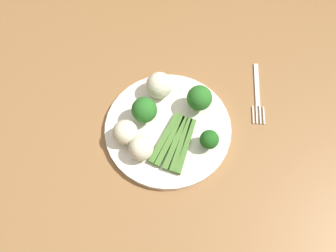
# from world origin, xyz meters

# --- Properties ---
(ground_plane) EXTENTS (6.00, 6.00, 0.02)m
(ground_plane) POSITION_xyz_m (0.00, 0.00, -0.01)
(ground_plane) COLOR tan
(dining_table) EXTENTS (1.16, 1.05, 0.75)m
(dining_table) POSITION_xyz_m (0.00, 0.00, 0.65)
(dining_table) COLOR olive
(dining_table) RESTS_ON ground_plane
(chair) EXTENTS (0.41, 0.41, 0.87)m
(chair) POSITION_xyz_m (0.03, -0.66, 0.50)
(chair) COLOR #9E754C
(chair) RESTS_ON ground_plane
(plate) EXTENTS (0.28, 0.28, 0.01)m
(plate) POSITION_xyz_m (0.03, -0.03, 0.76)
(plate) COLOR silver
(plate) RESTS_ON dining_table
(asparagus_bundle) EXTENTS (0.12, 0.14, 0.01)m
(asparagus_bundle) POSITION_xyz_m (0.02, 0.01, 0.78)
(asparagus_bundle) COLOR #47752D
(asparagus_bundle) RESTS_ON plate
(broccoli_back) EXTENTS (0.04, 0.04, 0.05)m
(broccoli_back) POSITION_xyz_m (-0.05, 0.02, 0.80)
(broccoli_back) COLOR #4C7F2B
(broccoli_back) RESTS_ON plate
(broccoli_near_center) EXTENTS (0.06, 0.06, 0.07)m
(broccoli_near_center) POSITION_xyz_m (0.08, -0.06, 0.81)
(broccoli_near_center) COLOR #568E33
(broccoli_near_center) RESTS_ON plate
(broccoli_front_left) EXTENTS (0.06, 0.06, 0.07)m
(broccoli_front_left) POSITION_xyz_m (-0.04, -0.08, 0.81)
(broccoli_front_left) COLOR #568E33
(broccoli_front_left) RESTS_ON plate
(cauliflower_right) EXTENTS (0.05, 0.05, 0.05)m
(cauliflower_right) POSITION_xyz_m (0.09, 0.02, 0.80)
(cauliflower_right) COLOR beige
(cauliflower_right) RESTS_ON plate
(cauliflower_mid) EXTENTS (0.06, 0.06, 0.06)m
(cauliflower_mid) POSITION_xyz_m (0.04, -0.13, 0.80)
(cauliflower_mid) COLOR beige
(cauliflower_mid) RESTS_ON plate
(cauliflower_back_right) EXTENTS (0.05, 0.05, 0.05)m
(cauliflower_back_right) POSITION_xyz_m (0.12, -0.02, 0.80)
(cauliflower_back_right) COLOR beige
(cauliflower_back_right) RESTS_ON plate
(fork) EXTENTS (0.05, 0.17, 0.00)m
(fork) POSITION_xyz_m (-0.19, -0.10, 0.76)
(fork) COLOR silver
(fork) RESTS_ON dining_table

